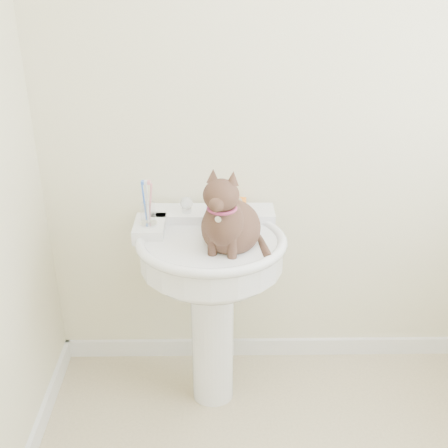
{
  "coord_description": "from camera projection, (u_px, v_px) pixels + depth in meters",
  "views": [
    {
      "loc": [
        -0.34,
        -1.15,
        1.84
      ],
      "look_at": [
        -0.32,
        0.78,
        0.89
      ],
      "focal_mm": 45.0,
      "sensor_mm": 36.0,
      "label": 1
    }
  ],
  "objects": [
    {
      "name": "wall_back",
      "position": [
        300.0,
        109.0,
        2.29
      ],
      "size": [
        2.2,
        0.0,
        2.5
      ],
      "primitive_type": null,
      "color": "beige",
      "rests_on": "ground"
    },
    {
      "name": "baseboard_back",
      "position": [
        286.0,
        347.0,
        2.81
      ],
      "size": [
        2.2,
        0.02,
        0.09
      ],
      "primitive_type": "cube",
      "color": "white",
      "rests_on": "floor"
    },
    {
      "name": "pedestal_sink",
      "position": [
        211.0,
        270.0,
        2.28
      ],
      "size": [
        0.61,
        0.6,
        0.84
      ],
      "color": "white",
      "rests_on": "floor"
    },
    {
      "name": "cat",
      "position": [
        230.0,
        223.0,
        2.13
      ],
      "size": [
        0.25,
        0.32,
        0.47
      ],
      "rotation": [
        0.0,
        0.0,
        -0.31
      ],
      "color": "brown",
      "rests_on": "pedestal_sink"
    },
    {
      "name": "toothbrush_cup",
      "position": [
        148.0,
        214.0,
        2.23
      ],
      "size": [
        0.07,
        0.07,
        0.18
      ],
      "rotation": [
        0.0,
        0.0,
        -0.25
      ],
      "color": "silver",
      "rests_on": "pedestal_sink"
    },
    {
      "name": "faucet",
      "position": [
        211.0,
        205.0,
        2.32
      ],
      "size": [
        0.28,
        0.12,
        0.14
      ],
      "color": "silver",
      "rests_on": "pedestal_sink"
    },
    {
      "name": "soap_bar",
      "position": [
        235.0,
        202.0,
        2.41
      ],
      "size": [
        0.1,
        0.07,
        0.03
      ],
      "primitive_type": "cube",
      "rotation": [
        0.0,
        0.0,
        -0.19
      ],
      "color": "orange",
      "rests_on": "pedestal_sink"
    }
  ]
}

